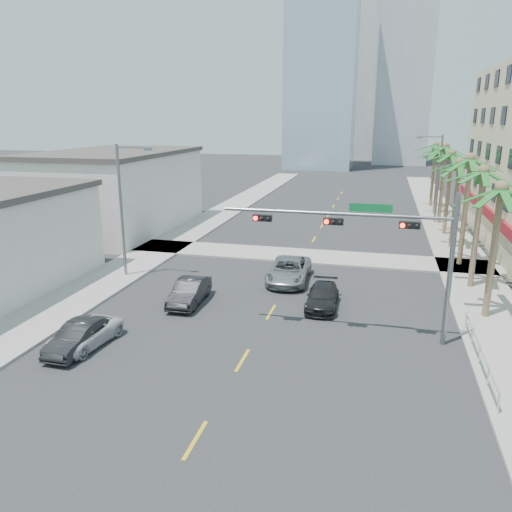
{
  "coord_description": "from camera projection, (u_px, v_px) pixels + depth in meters",
  "views": [
    {
      "loc": [
        5.62,
        -15.79,
        10.66
      ],
      "look_at": [
        -0.65,
        9.13,
        3.5
      ],
      "focal_mm": 35.0,
      "sensor_mm": 36.0,
      "label": 1
    }
  ],
  "objects": [
    {
      "name": "palm_tree_3",
      "position": [
        460.0,
        163.0,
        40.09
      ],
      "size": [
        4.8,
        4.8,
        7.8
      ],
      "color": "brown",
      "rests_on": "ground"
    },
    {
      "name": "sidewalk_left",
      "position": [
        153.0,
        253.0,
        40.42
      ],
      "size": [
        4.0,
        120.0,
        0.15
      ],
      "primitive_type": "cube",
      "color": "gray",
      "rests_on": "ground"
    },
    {
      "name": "palm_tree_0",
      "position": [
        502.0,
        190.0,
        25.52
      ],
      "size": [
        4.8,
        4.8,
        7.8
      ],
      "color": "brown",
      "rests_on": "ground"
    },
    {
      "name": "palm_tree_6",
      "position": [
        440.0,
        151.0,
        54.66
      ],
      "size": [
        4.8,
        4.8,
        7.8
      ],
      "color": "brown",
      "rests_on": "ground"
    },
    {
      "name": "tower_far_center",
      "position": [
        355.0,
        76.0,
        130.78
      ],
      "size": [
        16.0,
        16.0,
        42.0
      ],
      "primitive_type": "cube",
      "color": "#ADADB2",
      "rests_on": "ground"
    },
    {
      "name": "palm_tree_5",
      "position": [
        446.0,
        147.0,
        49.62
      ],
      "size": [
        4.8,
        4.8,
        8.52
      ],
      "color": "brown",
      "rests_on": "ground"
    },
    {
      "name": "tower_far_left",
      "position": [
        323.0,
        51.0,
        103.12
      ],
      "size": [
        14.0,
        14.0,
        48.0
      ],
      "primitive_type": "cube",
      "color": "#99B2C6",
      "rests_on": "ground"
    },
    {
      "name": "palm_tree_4",
      "position": [
        452.0,
        155.0,
        44.85
      ],
      "size": [
        4.8,
        4.8,
        8.16
      ],
      "color": "brown",
      "rests_on": "ground"
    },
    {
      "name": "sidewalk_cross",
      "position": [
        304.0,
        256.0,
        39.47
      ],
      "size": [
        80.0,
        4.0,
        0.15
      ],
      "primitive_type": "cube",
      "color": "gray",
      "rests_on": "ground"
    },
    {
      "name": "streetlight_left",
      "position": [
        124.0,
        204.0,
        33.24
      ],
      "size": [
        2.55,
        0.25,
        9.0
      ],
      "color": "slate",
      "rests_on": "ground"
    },
    {
      "name": "palm_tree_7",
      "position": [
        436.0,
        145.0,
        59.43
      ],
      "size": [
        4.8,
        4.8,
        8.16
      ],
      "color": "brown",
      "rests_on": "ground"
    },
    {
      "name": "streetlight_right",
      "position": [
        437.0,
        175.0,
        50.49
      ],
      "size": [
        2.55,
        0.25,
        9.0
      ],
      "color": "slate",
      "rests_on": "ground"
    },
    {
      "name": "ground",
      "position": [
        214.0,
        408.0,
        18.93
      ],
      "size": [
        260.0,
        260.0,
        0.0
      ],
      "primitive_type": "plane",
      "color": "#262628",
      "rests_on": "ground"
    },
    {
      "name": "palm_tree_2",
      "position": [
        471.0,
        160.0,
        35.05
      ],
      "size": [
        4.8,
        4.8,
        8.52
      ],
      "color": "brown",
      "rests_on": "ground"
    },
    {
      "name": "car_lane_right",
      "position": [
        322.0,
        297.0,
        28.9
      ],
      "size": [
        1.86,
        4.34,
        1.25
      ],
      "primitive_type": "imported",
      "rotation": [
        0.0,
        0.0,
        0.03
      ],
      "color": "black",
      "rests_on": "ground"
    },
    {
      "name": "car_lane_center",
      "position": [
        289.0,
        270.0,
        33.43
      ],
      "size": [
        2.76,
        5.64,
        1.54
      ],
      "primitive_type": "imported",
      "rotation": [
        0.0,
        0.0,
        0.04
      ],
      "color": "#A1A1A6",
      "rests_on": "ground"
    },
    {
      "name": "building_left_far",
      "position": [
        116.0,
        192.0,
        48.71
      ],
      "size": [
        11.0,
        18.0,
        7.2
      ],
      "primitive_type": "cube",
      "color": "beige",
      "rests_on": "ground"
    },
    {
      "name": "traffic_signal_mast",
      "position": [
        381.0,
        240.0,
        23.65
      ],
      "size": [
        11.12,
        0.54,
        7.2
      ],
      "color": "slate",
      "rests_on": "ground"
    },
    {
      "name": "palm_tree_1",
      "position": [
        484.0,
        172.0,
        30.28
      ],
      "size": [
        4.8,
        4.8,
        8.16
      ],
      "color": "brown",
      "rests_on": "ground"
    },
    {
      "name": "guardrail",
      "position": [
        480.0,
        353.0,
        21.94
      ],
      "size": [
        0.08,
        8.08,
        1.0
      ],
      "color": "silver",
      "rests_on": "ground"
    },
    {
      "name": "car_lane_left",
      "position": [
        189.0,
        292.0,
        29.47
      ],
      "size": [
        1.74,
        4.44,
        1.44
      ],
      "primitive_type": "imported",
      "rotation": [
        0.0,
        0.0,
        0.05
      ],
      "color": "black",
      "rests_on": "ground"
    },
    {
      "name": "car_parked_far",
      "position": [
        84.0,
        335.0,
        23.94
      ],
      "size": [
        2.37,
        4.4,
        1.17
      ],
      "primitive_type": "imported",
      "rotation": [
        0.0,
        0.0,
        -0.1
      ],
      "color": "silver",
      "rests_on": "ground"
    },
    {
      "name": "tower_far_right",
      "position": [
        408.0,
        28.0,
        111.53
      ],
      "size": [
        12.0,
        12.0,
        60.0
      ],
      "primitive_type": "cube",
      "color": "#ADADB2",
      "rests_on": "ground"
    },
    {
      "name": "car_parked_mid",
      "position": [
        79.0,
        337.0,
        23.54
      ],
      "size": [
        1.47,
        4.03,
        1.32
      ],
      "primitive_type": "imported",
      "rotation": [
        0.0,
        0.0,
        -0.02
      ],
      "color": "black",
      "rests_on": "ground"
    },
    {
      "name": "sidewalk_right",
      "position": [
        470.0,
        275.0,
        34.78
      ],
      "size": [
        4.0,
        120.0,
        0.15
      ],
      "primitive_type": "cube",
      "color": "gray",
      "rests_on": "ground"
    }
  ]
}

